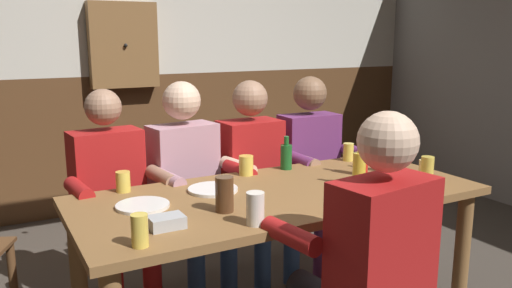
# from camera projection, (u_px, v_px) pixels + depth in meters

# --- Properties ---
(back_wall_upper) EXTENTS (5.77, 0.12, 1.19)m
(back_wall_upper) POSITION_uv_depth(u_px,v_px,m) (136.00, 4.00, 4.41)
(back_wall_upper) COLOR beige
(back_wall_wainscot) EXTENTS (5.77, 0.12, 1.17)m
(back_wall_wainscot) POSITION_uv_depth(u_px,v_px,m) (142.00, 140.00, 4.66)
(back_wall_wainscot) COLOR brown
(back_wall_wainscot) RESTS_ON ground_plane
(dining_table) EXTENTS (2.00, 0.88, 0.75)m
(dining_table) POSITION_uv_depth(u_px,v_px,m) (279.00, 210.00, 2.58)
(dining_table) COLOR brown
(dining_table) RESTS_ON ground_plane
(person_0) EXTENTS (0.55, 0.53, 1.22)m
(person_0) POSITION_uv_depth(u_px,v_px,m) (112.00, 191.00, 2.83)
(person_0) COLOR #AD1919
(person_0) RESTS_ON ground_plane
(person_1) EXTENTS (0.57, 0.55, 1.25)m
(person_1) POSITION_uv_depth(u_px,v_px,m) (189.00, 177.00, 3.05)
(person_1) COLOR #B78493
(person_1) RESTS_ON ground_plane
(person_2) EXTENTS (0.53, 0.54, 1.23)m
(person_2) POSITION_uv_depth(u_px,v_px,m) (255.00, 169.00, 3.25)
(person_2) COLOR #AD1919
(person_2) RESTS_ON ground_plane
(person_3) EXTENTS (0.54, 0.50, 1.24)m
(person_3) POSITION_uv_depth(u_px,v_px,m) (314.00, 160.00, 3.46)
(person_3) COLOR #6B2D66
(person_3) RESTS_ON ground_plane
(person_4) EXTENTS (0.58, 0.56, 1.24)m
(person_4) POSITION_uv_depth(u_px,v_px,m) (367.00, 253.00, 1.99)
(person_4) COLOR #AD1919
(person_4) RESTS_ON ground_plane
(table_candle) EXTENTS (0.04, 0.04, 0.08)m
(table_candle) POSITION_uv_depth(u_px,v_px,m) (422.00, 167.00, 2.88)
(table_candle) COLOR #F9E08C
(table_candle) RESTS_ON dining_table
(condiment_caddy) EXTENTS (0.14, 0.10, 0.05)m
(condiment_caddy) POSITION_uv_depth(u_px,v_px,m) (166.00, 222.00, 2.07)
(condiment_caddy) COLOR #B2B7BC
(condiment_caddy) RESTS_ON dining_table
(plate_0) EXTENTS (0.25, 0.25, 0.01)m
(plate_0) POSITION_uv_depth(u_px,v_px,m) (213.00, 189.00, 2.57)
(plate_0) COLOR white
(plate_0) RESTS_ON dining_table
(plate_1) EXTENTS (0.24, 0.24, 0.01)m
(plate_1) POSITION_uv_depth(u_px,v_px,m) (143.00, 206.00, 2.32)
(plate_1) COLOR white
(plate_1) RESTS_ON dining_table
(bottle_0) EXTENTS (0.07, 0.07, 0.25)m
(bottle_0) POSITION_uv_depth(u_px,v_px,m) (359.00, 168.00, 2.63)
(bottle_0) COLOR gold
(bottle_0) RESTS_ON dining_table
(bottle_1) EXTENTS (0.05, 0.05, 0.26)m
(bottle_1) POSITION_uv_depth(u_px,v_px,m) (388.00, 153.00, 2.91)
(bottle_1) COLOR #593314
(bottle_1) RESTS_ON dining_table
(bottle_2) EXTENTS (0.07, 0.07, 0.19)m
(bottle_2) POSITION_uv_depth(u_px,v_px,m) (286.00, 156.00, 2.98)
(bottle_2) COLOR #195923
(bottle_2) RESTS_ON dining_table
(bottle_3) EXTENTS (0.06, 0.06, 0.25)m
(bottle_3) POSITION_uv_depth(u_px,v_px,m) (363.00, 158.00, 2.84)
(bottle_3) COLOR red
(bottle_3) RESTS_ON dining_table
(pint_glass_0) EXTENTS (0.08, 0.08, 0.16)m
(pint_glass_0) POSITION_uv_depth(u_px,v_px,m) (224.00, 194.00, 2.25)
(pint_glass_0) COLOR #4C2D19
(pint_glass_0) RESTS_ON dining_table
(pint_glass_1) EXTENTS (0.08, 0.08, 0.11)m
(pint_glass_1) POSITION_uv_depth(u_px,v_px,m) (245.00, 165.00, 2.85)
(pint_glass_1) COLOR #E5C64C
(pint_glass_1) RESTS_ON dining_table
(pint_glass_2) EXTENTS (0.07, 0.07, 0.10)m
(pint_glass_2) POSITION_uv_depth(u_px,v_px,m) (385.00, 180.00, 2.57)
(pint_glass_2) COLOR white
(pint_glass_2) RESTS_ON dining_table
(pint_glass_3) EXTENTS (0.07, 0.07, 0.14)m
(pint_glass_3) POSITION_uv_depth(u_px,v_px,m) (255.00, 209.00, 2.10)
(pint_glass_3) COLOR white
(pint_glass_3) RESTS_ON dining_table
(pint_glass_4) EXTENTS (0.07, 0.07, 0.14)m
(pint_glass_4) POSITION_uv_depth(u_px,v_px,m) (427.00, 170.00, 2.69)
(pint_glass_4) COLOR #E5C64C
(pint_glass_4) RESTS_ON dining_table
(pint_glass_5) EXTENTS (0.06, 0.06, 0.12)m
(pint_glass_5) POSITION_uv_depth(u_px,v_px,m) (140.00, 230.00, 1.88)
(pint_glass_5) COLOR #E5C64C
(pint_glass_5) RESTS_ON dining_table
(pint_glass_6) EXTENTS (0.07, 0.07, 0.10)m
(pint_glass_6) POSITION_uv_depth(u_px,v_px,m) (123.00, 182.00, 2.55)
(pint_glass_6) COLOR #E5C64C
(pint_glass_6) RESTS_ON dining_table
(pint_glass_7) EXTENTS (0.06, 0.06, 0.11)m
(pint_glass_7) POSITION_uv_depth(u_px,v_px,m) (348.00, 152.00, 3.18)
(pint_glass_7) COLOR #E5C64C
(pint_glass_7) RESTS_ON dining_table
(wall_dart_cabinet) EXTENTS (0.56, 0.15, 0.70)m
(wall_dart_cabinet) POSITION_uv_depth(u_px,v_px,m) (123.00, 45.00, 4.30)
(wall_dart_cabinet) COLOR brown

